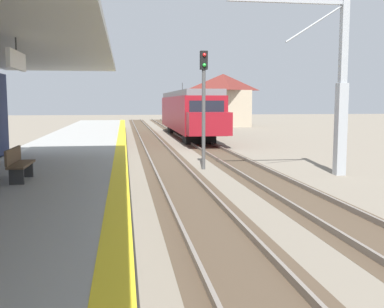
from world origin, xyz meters
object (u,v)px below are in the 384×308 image
Objects in this scene: rail_signal_post at (204,97)px; catenary_pylon_far_side at (335,87)px; platform_bench at (18,163)px; approaching_train at (188,112)px; distant_trackside_house at (223,99)px.

catenary_pylon_far_side is (4.96, -2.38, 0.41)m from rail_signal_post.
platform_bench is at bearing -156.32° from catenary_pylon_far_side.
rail_signal_post reaches higher than approaching_train.
rail_signal_post is at bearing 49.32° from platform_bench.
catenary_pylon_far_side reaches higher than distant_trackside_house.
rail_signal_post reaches higher than platform_bench.
rail_signal_post is 36.28m from distant_trackside_house.
platform_bench is 0.24× the size of distant_trackside_house.
approaching_train is at bearing 72.31° from platform_bench.
distant_trackside_house reaches higher than approaching_train.
platform_bench is at bearing -130.68° from rail_signal_post.
platform_bench is at bearing -107.69° from approaching_train.
catenary_pylon_far_side is at bearing -25.65° from rail_signal_post.
rail_signal_post is at bearing -103.66° from distant_trackside_house.
approaching_train is 18.53m from rail_signal_post.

